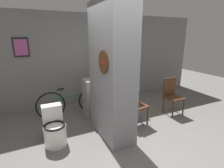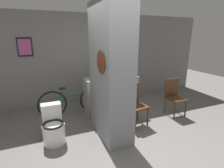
{
  "view_description": "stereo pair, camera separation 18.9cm",
  "coord_description": "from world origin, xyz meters",
  "px_view_note": "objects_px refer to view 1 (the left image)",
  "views": [
    {
      "loc": [
        -1.46,
        -2.37,
        1.99
      ],
      "look_at": [
        0.14,
        0.98,
        0.95
      ],
      "focal_mm": 28.0,
      "sensor_mm": 36.0,
      "label": 1
    },
    {
      "loc": [
        -1.29,
        -2.45,
        1.99
      ],
      "look_at": [
        0.14,
        0.98,
        0.95
      ],
      "focal_mm": 28.0,
      "sensor_mm": 36.0,
      "label": 2
    }
  ],
  "objects_px": {
    "toilet": "(54,129)",
    "bicycle": "(72,102)",
    "bottle_tall": "(119,73)",
    "chair_near_pillar": "(135,102)",
    "chair_by_doorway": "(172,94)"
  },
  "relations": [
    {
      "from": "chair_near_pillar",
      "to": "chair_by_doorway",
      "type": "bearing_deg",
      "value": -7.15
    },
    {
      "from": "bicycle",
      "to": "bottle_tall",
      "type": "relative_size",
      "value": 6.05
    },
    {
      "from": "chair_near_pillar",
      "to": "chair_by_doorway",
      "type": "distance_m",
      "value": 1.17
    },
    {
      "from": "chair_near_pillar",
      "to": "chair_by_doorway",
      "type": "height_order",
      "value": "same"
    },
    {
      "from": "bicycle",
      "to": "bottle_tall",
      "type": "bearing_deg",
      "value": -9.66
    },
    {
      "from": "chair_near_pillar",
      "to": "bottle_tall",
      "type": "relative_size",
      "value": 3.26
    },
    {
      "from": "toilet",
      "to": "bottle_tall",
      "type": "relative_size",
      "value": 2.45
    },
    {
      "from": "toilet",
      "to": "chair_near_pillar",
      "type": "height_order",
      "value": "chair_near_pillar"
    },
    {
      "from": "chair_by_doorway",
      "to": "bicycle",
      "type": "bearing_deg",
      "value": 157.96
    },
    {
      "from": "toilet",
      "to": "chair_by_doorway",
      "type": "height_order",
      "value": "chair_by_doorway"
    },
    {
      "from": "chair_near_pillar",
      "to": "bottle_tall",
      "type": "distance_m",
      "value": 0.97
    },
    {
      "from": "bicycle",
      "to": "chair_near_pillar",
      "type": "bearing_deg",
      "value": -39.99
    },
    {
      "from": "toilet",
      "to": "bicycle",
      "type": "distance_m",
      "value": 1.2
    },
    {
      "from": "bottle_tall",
      "to": "toilet",
      "type": "bearing_deg",
      "value": -154.88
    },
    {
      "from": "toilet",
      "to": "chair_near_pillar",
      "type": "distance_m",
      "value": 1.81
    }
  ]
}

